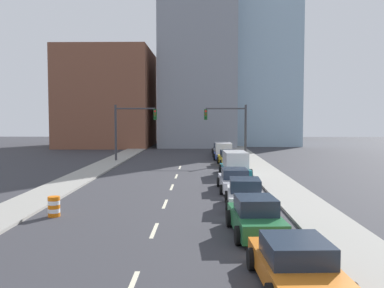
{
  "coord_description": "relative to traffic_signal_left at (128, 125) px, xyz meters",
  "views": [
    {
      "loc": [
        1.89,
        -2.59,
        4.65
      ],
      "look_at": [
        1.13,
        36.78,
        2.2
      ],
      "focal_mm": 40.0,
      "sensor_mm": 36.0,
      "label": 1
    }
  ],
  "objects": [
    {
      "name": "sidewalk_left",
      "position": [
        -1.63,
        5.65,
        -3.83
      ],
      "size": [
        2.61,
        95.63,
        0.13
      ],
      "color": "gray",
      "rests_on": "ground"
    },
    {
      "name": "sidewalk_right",
      "position": [
        13.06,
        5.65,
        -3.83
      ],
      "size": [
        2.61,
        95.63,
        0.13
      ],
      "color": "gray",
      "rests_on": "ground"
    },
    {
      "name": "lane_stripe_at_9m",
      "position": [
        5.72,
        -33.34,
        -3.89
      ],
      "size": [
        0.16,
        2.4,
        0.01
      ],
      "primitive_type": "cube",
      "color": "beige",
      "rests_on": "ground"
    },
    {
      "name": "lane_stripe_at_15m",
      "position": [
        5.72,
        -27.43,
        -3.89
      ],
      "size": [
        0.16,
        2.4,
        0.01
      ],
      "primitive_type": "cube",
      "color": "beige",
      "rests_on": "ground"
    },
    {
      "name": "lane_stripe_at_20m",
      "position": [
        5.72,
        -22.04,
        -3.89
      ],
      "size": [
        0.16,
        2.4,
        0.01
      ],
      "primitive_type": "cube",
      "color": "beige",
      "rests_on": "ground"
    },
    {
      "name": "lane_stripe_at_26m",
      "position": [
        5.72,
        -16.52,
        -3.89
      ],
      "size": [
        0.16,
        2.4,
        0.01
      ],
      "primitive_type": "cube",
      "color": "beige",
      "rests_on": "ground"
    },
    {
      "name": "lane_stripe_at_31m",
      "position": [
        5.72,
        -11.25,
        -3.89
      ],
      "size": [
        0.16,
        2.4,
        0.01
      ],
      "primitive_type": "cube",
      "color": "beige",
      "rests_on": "ground"
    },
    {
      "name": "lane_stripe_at_37m",
      "position": [
        5.72,
        -5.31,
        -3.89
      ],
      "size": [
        0.16,
        2.4,
        0.01
      ],
      "primitive_type": "cube",
      "color": "beige",
      "rests_on": "ground"
    },
    {
      "name": "building_brick_left",
      "position": [
        -7.31,
        24.66,
        3.81
      ],
      "size": [
        14.0,
        16.0,
        15.42
      ],
      "color": "brown",
      "rests_on": "ground"
    },
    {
      "name": "building_office_center",
      "position": [
        7.14,
        28.66,
        8.55
      ],
      "size": [
        12.0,
        20.0,
        24.89
      ],
      "color": "gray",
      "rests_on": "ground"
    },
    {
      "name": "building_glass_right",
      "position": [
        17.26,
        32.66,
        15.71
      ],
      "size": [
        13.0,
        20.0,
        39.21
      ],
      "color": "#99B7CC",
      "rests_on": "ground"
    },
    {
      "name": "traffic_signal_left",
      "position": [
        0.0,
        0.0,
        0.0
      ],
      "size": [
        4.47,
        0.35,
        5.98
      ],
      "color": "#38383D",
      "rests_on": "ground"
    },
    {
      "name": "traffic_signal_right",
      "position": [
        11.06,
        0.0,
        0.0
      ],
      "size": [
        4.47,
        0.35,
        5.98
      ],
      "color": "#38383D",
      "rests_on": "ground"
    },
    {
      "name": "traffic_barrel",
      "position": [
        0.74,
        -25.06,
        -3.42
      ],
      "size": [
        0.56,
        0.56,
        0.95
      ],
      "color": "orange",
      "rests_on": "ground"
    },
    {
      "name": "sedan_orange",
      "position": [
        10.22,
        -33.3,
        -3.27
      ],
      "size": [
        2.35,
        4.59,
        1.36
      ],
      "rotation": [
        0.0,
        0.0,
        0.05
      ],
      "color": "orange",
      "rests_on": "ground"
    },
    {
      "name": "sedan_green",
      "position": [
        9.8,
        -28.03,
        -3.2
      ],
      "size": [
        2.19,
        4.34,
        1.52
      ],
      "rotation": [
        0.0,
        0.0,
        0.06
      ],
      "color": "#1E6033",
      "rests_on": "ground"
    },
    {
      "name": "sedan_white",
      "position": [
        9.91,
        -22.96,
        -3.21
      ],
      "size": [
        2.16,
        4.45,
        1.51
      ],
      "rotation": [
        0.0,
        0.0,
        -0.04
      ],
      "color": "silver",
      "rests_on": "ground"
    },
    {
      "name": "sedan_silver",
      "position": [
        9.8,
        -17.68,
        -3.26
      ],
      "size": [
        2.13,
        4.81,
        1.4
      ],
      "rotation": [
        0.0,
        0.0,
        0.02
      ],
      "color": "#B2B2BC",
      "rests_on": "ground"
    },
    {
      "name": "box_truck_teal",
      "position": [
        10.4,
        -10.6,
        -2.97
      ],
      "size": [
        2.42,
        5.58,
        1.93
      ],
      "rotation": [
        0.0,
        0.0,
        0.04
      ],
      "color": "#196B75",
      "rests_on": "ground"
    },
    {
      "name": "sedan_yellow",
      "position": [
        10.37,
        -3.2,
        -3.23
      ],
      "size": [
        2.17,
        4.8,
        1.47
      ],
      "rotation": [
        0.0,
        0.0,
        0.05
      ],
      "color": "gold",
      "rests_on": "ground"
    },
    {
      "name": "box_truck_blue",
      "position": [
        10.19,
        3.13,
        -3.02
      ],
      "size": [
        2.27,
        5.73,
        1.82
      ],
      "rotation": [
        0.0,
        0.0,
        0.0
      ],
      "color": "navy",
      "rests_on": "ground"
    },
    {
      "name": "sedan_gray",
      "position": [
        10.1,
        9.09,
        -3.25
      ],
      "size": [
        2.01,
        4.53,
        1.4
      ],
      "rotation": [
        0.0,
        0.0,
        0.01
      ],
      "color": "slate",
      "rests_on": "ground"
    }
  ]
}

